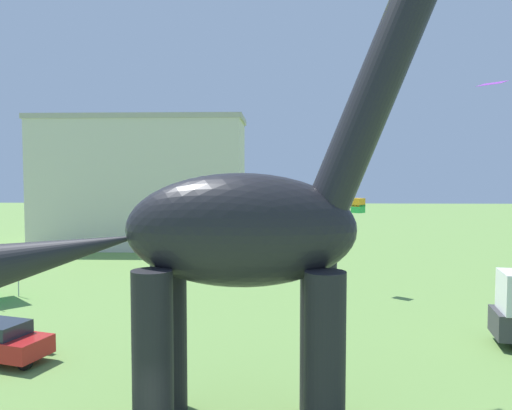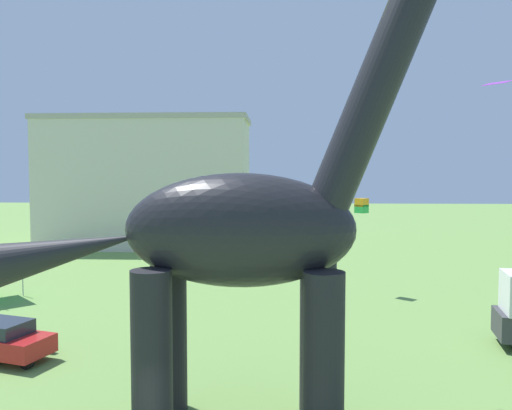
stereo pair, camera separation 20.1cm
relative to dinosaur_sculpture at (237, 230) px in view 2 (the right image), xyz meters
name	(u,v)px [view 2 (the right image)]	position (x,y,z in m)	size (l,w,h in m)	color
dinosaur_sculpture	(237,230)	(0.00, 0.00, 0.00)	(15.16, 3.21, 15.84)	black
kite_high_right	(497,83)	(15.48, 20.90, 7.61)	(2.04, 2.07, 0.34)	purple
kite_near_low	(362,206)	(6.16, 17.54, -0.35)	(0.89, 0.89, 0.90)	orange
background_building_block	(147,182)	(-12.35, 37.02, 0.78)	(20.64, 8.17, 12.99)	beige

